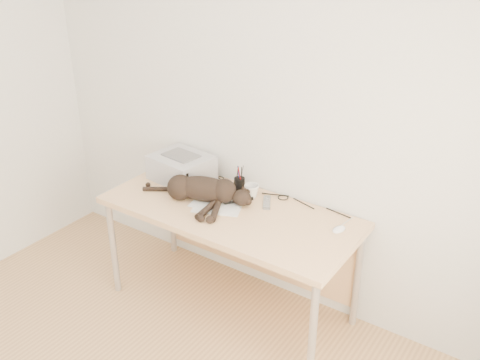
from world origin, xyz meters
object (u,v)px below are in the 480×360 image
Objects in this scene: mug at (252,191)px; pen_cup at (239,185)px; cat at (200,190)px; mouse at (339,228)px; desk at (237,222)px; printer at (182,167)px.

pen_cup is at bearing 168.11° from mug.
cat is 0.89m from mouse.
desk is 3.88× the size of printer.
mug reaches higher than mouse.
mug is at bearing 4.21° from printer.
printer is 1.18m from mouse.
cat is at bearing -119.37° from pen_cup.
printer is 0.54m from mug.
mouse reaches higher than desk.
desk is at bearing -101.86° from mug.
mug is at bearing 22.87° from cat.
mug is 0.98× the size of mouse.
printer is at bearing -175.79° from mug.
pen_cup reaches higher than printer.
printer is 0.44m from pen_cup.
mouse is (0.88, 0.16, -0.06)m from cat.
pen_cup is at bearing -173.12° from mouse.
pen_cup is 1.88× the size of mouse.
cat is (0.30, -0.18, -0.01)m from printer.
mug is 0.52× the size of pen_cup.
cat reaches higher than mug.
printer reaches higher than desk.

